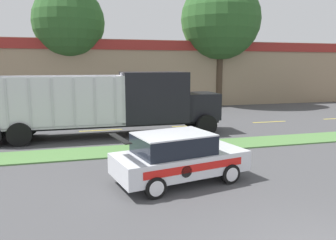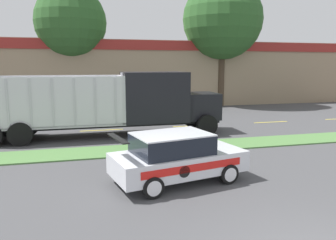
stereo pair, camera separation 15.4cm
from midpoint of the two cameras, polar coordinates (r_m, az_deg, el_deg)
grass_verge at (r=14.81m, az=3.40°, el=-4.66°), size 120.00×1.92×0.06m
centre_line_4 at (r=19.01m, az=-11.23°, el=-1.74°), size 2.40×0.14×0.01m
centre_line_5 at (r=20.02m, az=4.39°, el=-1.02°), size 2.40×0.14×0.01m
centre_line_6 at (r=22.33m, az=17.64°, el=-0.34°), size 2.40×0.14×0.01m
dump_truck_lead at (r=17.31m, az=-5.88°, el=2.97°), size 11.94×2.73×3.31m
rally_car at (r=10.35m, az=1.92°, el=-6.40°), size 4.46×2.69×1.61m
store_building_backdrop at (r=34.32m, az=-2.70°, el=8.22°), size 41.61×12.10×5.77m
tree_behind_left at (r=28.71m, az=-16.49°, el=17.15°), size 5.73×5.73×11.41m
tree_behind_centre at (r=30.85m, az=7.70°, el=19.39°), size 4.38×4.38×11.94m
tree_behind_right at (r=30.54m, az=9.66°, el=18.17°), size 6.98×6.98×12.87m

